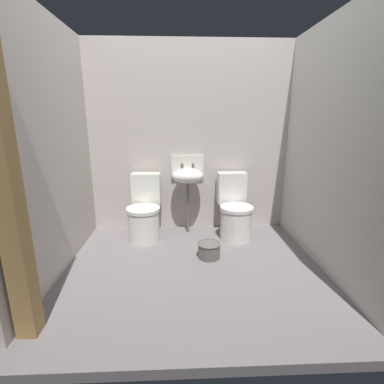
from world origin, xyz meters
name	(u,v)px	position (x,y,z in m)	size (l,w,h in m)	color
ground_plane	(193,268)	(0.00, 0.00, -0.04)	(2.95, 2.49, 0.08)	slate
wall_back	(189,139)	(0.00, 1.10, 1.19)	(2.95, 0.10, 2.38)	#BDB1AB
wall_left	(52,148)	(-1.32, 0.10, 1.19)	(0.10, 2.29, 2.38)	#BDB6AD
wall_right	(328,146)	(1.32, 0.10, 1.19)	(0.10, 2.29, 2.38)	#B7B6AF
wooden_door_post	(3,165)	(-1.19, -0.90, 1.19)	(0.14, 0.14, 2.38)	olive
toilet_left	(145,213)	(-0.56, 0.70, 0.32)	(0.42, 0.61, 0.78)	white
toilet_right	(235,212)	(0.55, 0.70, 0.32)	(0.42, 0.61, 0.78)	white
sink	(188,175)	(-0.03, 0.88, 0.75)	(0.42, 0.35, 0.99)	#605D57
bucket	(209,250)	(0.18, 0.14, 0.09)	(0.25, 0.25, 0.17)	#605D57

